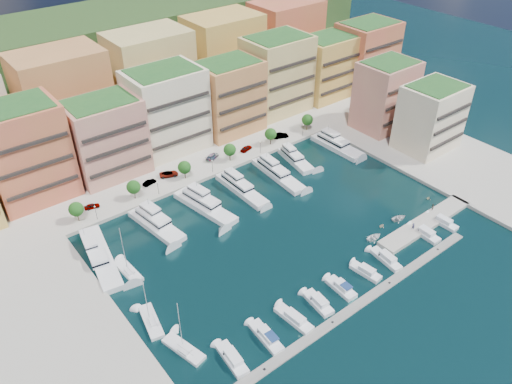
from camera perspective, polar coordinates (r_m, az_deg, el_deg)
ground at (r=128.20m, az=2.93°, el=-4.08°), size 400.00×400.00×0.00m
north_quay at (r=171.54m, az=-10.77°, el=6.34°), size 220.00×64.00×2.00m
east_quay at (r=165.55m, az=21.35°, el=3.25°), size 34.00×76.00×2.00m
west_quay at (r=104.49m, az=-22.19°, el=-19.50°), size 34.00×76.00×2.00m
hillside at (r=211.57m, az=-17.25°, el=11.08°), size 240.00×40.00×58.00m
south_pontoon at (r=111.89m, az=12.01°, el=-12.27°), size 72.00×2.20×0.35m
finger_pier at (r=136.24m, az=18.75°, el=-3.52°), size 32.00×5.00×2.00m
apartment_1 at (r=144.14m, az=-24.76°, el=4.14°), size 20.00×16.50×26.80m
apartment_2 at (r=148.10m, az=-16.76°, el=5.95°), size 20.00×15.50×22.80m
apartment_3 at (r=156.51m, az=-10.15°, el=9.19°), size 22.00×16.50×25.80m
apartment_4 at (r=165.69m, az=-3.07°, el=10.82°), size 20.00×15.50×23.80m
apartment_5 at (r=179.00m, az=2.41°, el=13.27°), size 22.00×16.50×26.80m
apartment_6 at (r=192.53m, az=7.95°, el=13.95°), size 20.00×15.50×22.80m
apartment_7 at (r=205.09m, az=12.48°, el=15.11°), size 22.00×16.50×24.80m
apartment_east_a at (r=173.28m, az=14.57°, el=10.68°), size 18.00×14.50×22.80m
apartment_east_b at (r=164.66m, az=19.34°, el=8.08°), size 18.00×14.50×20.80m
backblock_1 at (r=166.70m, az=-21.02°, el=9.85°), size 26.00×18.00×30.00m
backblock_2 at (r=176.57m, az=-11.85°, el=12.84°), size 26.00×18.00×30.00m
backblock_3 at (r=190.70m, az=-3.68°, el=15.18°), size 26.00×18.00×30.00m
backblock_4 at (r=208.22m, az=3.38°, el=16.94°), size 26.00×18.00×30.00m
tree_0 at (r=134.29m, az=-19.87°, el=-1.86°), size 3.80×3.80×5.65m
tree_1 at (r=138.33m, az=-13.83°, el=0.56°), size 3.80×3.80×5.65m
tree_2 at (r=144.06m, az=-8.19°, el=2.81°), size 3.80×3.80×5.65m
tree_3 at (r=151.26m, az=-3.02°, el=4.84°), size 3.80×3.80×5.65m
tree_4 at (r=159.75m, az=1.67°, el=6.65°), size 3.80×3.80×5.65m
tree_5 at (r=169.32m, az=5.89°, el=8.22°), size 3.80×3.80×5.65m
lamppost_0 at (r=133.84m, az=-17.87°, el=-2.02°), size 0.30×0.30×4.20m
lamppost_1 at (r=139.05m, az=-11.16°, el=0.70°), size 0.30×0.30×4.20m
lamppost_2 at (r=146.30m, az=-5.02°, el=3.18°), size 0.30×0.30×4.20m
lamppost_3 at (r=155.31m, az=0.50°, el=5.38°), size 0.30×0.30×4.20m
lamppost_4 at (r=165.79m, az=5.40°, el=7.27°), size 0.30×0.30×4.20m
yacht_0 at (r=124.32m, az=-17.51°, el=-6.78°), size 8.68×24.17×7.30m
yacht_1 at (r=130.34m, az=-11.46°, el=-3.49°), size 7.27×19.01×7.30m
yacht_2 at (r=134.67m, az=-6.06°, el=-1.40°), size 7.84×21.31×7.30m
yacht_3 at (r=140.60m, az=-1.87°, el=0.57°), size 4.22×19.96×7.30m
yacht_4 at (r=147.00m, az=2.35°, el=2.21°), size 5.76×21.43×7.30m
yacht_5 at (r=154.15m, az=4.43°, el=3.89°), size 6.79×15.76×7.30m
yacht_6 at (r=163.16m, az=9.06°, el=5.43°), size 5.59×19.11×7.30m
cruiser_0 at (r=99.96m, az=-2.73°, el=-18.52°), size 3.46×8.75×2.55m
cruiser_1 at (r=102.99m, az=1.19°, el=-16.22°), size 3.23×9.20×2.66m
cruiser_2 at (r=106.19m, az=4.36°, el=-14.26°), size 3.37×9.36×2.55m
cruiser_3 at (r=109.58m, az=7.14°, el=-12.46°), size 3.47×8.00×2.55m
cruiser_4 at (r=113.27m, az=9.73°, el=-10.76°), size 3.05×7.62×2.66m
cruiser_5 at (r=117.94m, az=12.44°, el=-8.92°), size 3.25×7.69×2.55m
cruiser_6 at (r=122.27m, az=14.63°, el=-7.42°), size 3.44×8.93×2.55m
cruiser_8 at (r=132.30m, az=18.74°, el=-4.52°), size 3.01×8.20×2.55m
cruiser_9 at (r=137.61m, az=20.54°, el=-3.24°), size 2.66×8.28×2.55m
sailboat_2 at (r=119.32m, az=-14.35°, el=-8.79°), size 3.22×9.37×13.20m
sailboat_0 at (r=102.43m, az=-8.25°, el=-17.38°), size 4.98×9.88×13.20m
sailboat_1 at (r=107.86m, az=-11.86°, el=-14.32°), size 4.63×9.89×13.20m
tender_3 at (r=145.56m, az=19.09°, el=-0.67°), size 1.76×1.61×0.79m
tender_1 at (r=131.89m, az=14.15°, el=-3.76°), size 1.69×1.48×0.87m
tender_2 at (r=135.66m, az=16.04°, el=-2.88°), size 4.70×3.77×0.87m
tender_0 at (r=127.84m, az=13.35°, el=-5.05°), size 4.48×3.33×0.89m
car_0 at (r=139.46m, az=-18.25°, el=-1.54°), size 4.27×2.44×1.37m
car_1 at (r=144.82m, az=-12.09°, el=1.08°), size 4.29×2.17×1.35m
car_2 at (r=147.35m, az=-9.93°, el=2.05°), size 5.99×4.36×1.51m
car_3 at (r=154.07m, az=-5.03°, el=4.08°), size 5.73×4.13×1.54m
car_4 at (r=157.77m, az=-1.13°, el=5.02°), size 4.77×2.89×1.52m
car_5 at (r=165.00m, az=2.83°, el=6.46°), size 5.44×3.47×1.69m
person_0 at (r=131.55m, az=17.53°, el=-3.72°), size 0.69×0.80×1.86m
person_1 at (r=139.69m, az=19.51°, el=-1.64°), size 1.10×0.99×1.87m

